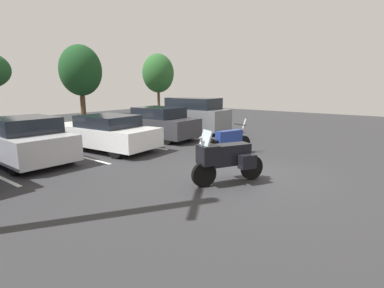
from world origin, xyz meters
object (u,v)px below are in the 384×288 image
Objects in this scene: car_charcoal at (156,123)px; car_grey at (192,115)px; car_white at (104,133)px; motorcycle_touring at (226,158)px; motorcycle_second at (229,141)px; car_silver at (23,140)px.

car_grey reaches higher than car_charcoal.
car_white is at bearing -179.92° from car_grey.
motorcycle_touring is 0.94× the size of motorcycle_second.
motorcycle_second is (2.88, 1.60, -0.13)m from motorcycle_touring.
car_grey reaches higher than car_silver.
motorcycle_second is 0.49× the size of car_silver.
car_silver is 0.87× the size of car_white.
car_charcoal is at bearing 58.93° from motorcycle_touring.
motorcycle_touring is 9.07m from car_grey.
car_charcoal is at bearing 79.04° from motorcycle_second.
car_grey is (8.81, -0.45, 0.21)m from car_silver.
motorcycle_second is 5.12m from car_white.
car_silver is at bearing 171.10° from car_white.
motorcycle_second is 7.21m from car_silver.
car_charcoal is at bearing 1.20° from car_white.
car_grey is at bearing -1.15° from car_charcoal.
motorcycle_touring is at bearing -71.57° from car_silver.
car_white is at bearing 115.31° from motorcycle_second.
car_grey is at bearing 0.08° from car_white.
car_grey is (3.71, 4.63, 0.39)m from motorcycle_second.
car_charcoal is (3.79, 6.29, 0.06)m from motorcycle_touring.
car_grey is (5.89, 0.01, 0.26)m from car_white.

